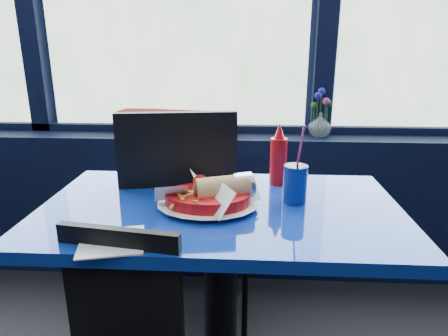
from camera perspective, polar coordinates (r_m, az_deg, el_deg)
window_sill at (r=2.31m, az=-6.46°, el=-4.90°), size 5.00×0.26×0.80m
near_table at (r=1.43m, az=-0.51°, el=-12.13°), size 1.20×0.70×0.75m
chair_near_back at (r=1.71m, az=-4.95°, el=-6.05°), size 0.53×0.54×1.03m
planter_box at (r=2.16m, az=-6.90°, el=6.33°), size 0.64×0.28×0.12m
flower_vase at (r=2.16m, az=13.58°, el=6.38°), size 0.15×0.15×0.25m
food_basket at (r=1.31m, az=-2.10°, el=-4.14°), size 0.31×0.30×0.11m
ketchup_bottle at (r=1.53m, az=7.78°, el=1.48°), size 0.06×0.06×0.24m
soda_cup at (r=1.37m, az=10.13°, el=-2.13°), size 0.08×0.08×0.27m
napkin at (r=1.15m, az=-15.74°, el=-10.09°), size 0.21×0.21×0.00m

